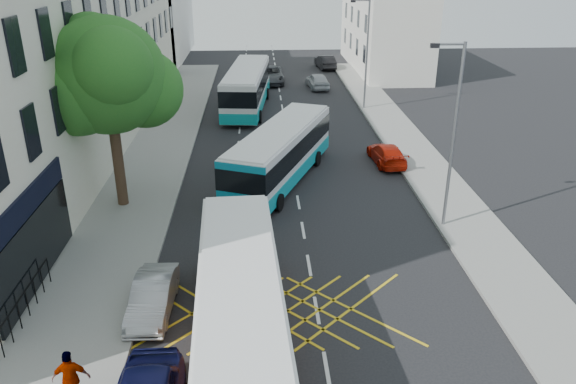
{
  "coord_description": "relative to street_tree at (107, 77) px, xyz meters",
  "views": [
    {
      "loc": [
        -1.86,
        -10.09,
        11.52
      ],
      "look_at": [
        -0.71,
        11.24,
        2.2
      ],
      "focal_mm": 35.0,
      "sensor_mm": 36.0,
      "label": 1
    }
  ],
  "objects": [
    {
      "name": "pavement_left",
      "position": [
        0.01,
        0.03,
        -6.22
      ],
      "size": [
        5.0,
        70.0,
        0.15
      ],
      "primitive_type": "cube",
      "color": "gray",
      "rests_on": "ground"
    },
    {
      "name": "pavement_right",
      "position": [
        16.01,
        0.03,
        -6.22
      ],
      "size": [
        3.0,
        70.0,
        0.15
      ],
      "primitive_type": "cube",
      "color": "gray",
      "rests_on": "ground"
    },
    {
      "name": "terrace_main",
      "position": [
        -5.49,
        9.52,
        0.46
      ],
      "size": [
        8.3,
        45.0,
        13.5
      ],
      "color": "beige",
      "rests_on": "ground"
    },
    {
      "name": "terrace_far",
      "position": [
        -5.49,
        40.03,
        -1.29
      ],
      "size": [
        8.0,
        20.0,
        10.0
      ],
      "primitive_type": "cube",
      "color": "silver",
      "rests_on": "ground"
    },
    {
      "name": "building_right",
      "position": [
        19.51,
        33.03,
        -2.29
      ],
      "size": [
        6.0,
        18.0,
        8.0
      ],
      "primitive_type": "cube",
      "color": "silver",
      "rests_on": "ground"
    },
    {
      "name": "street_tree",
      "position": [
        0.0,
        0.0,
        0.0
      ],
      "size": [
        6.3,
        5.7,
        8.8
      ],
      "color": "#382619",
      "rests_on": "pavement_left"
    },
    {
      "name": "lamp_near",
      "position": [
        14.71,
        -2.97,
        -1.68
      ],
      "size": [
        1.45,
        0.15,
        8.0
      ],
      "color": "slate",
      "rests_on": "pavement_right"
    },
    {
      "name": "lamp_far",
      "position": [
        14.71,
        17.03,
        -1.68
      ],
      "size": [
        1.45,
        0.15,
        8.0
      ],
      "color": "slate",
      "rests_on": "pavement_right"
    },
    {
      "name": "railings",
      "position": [
        -1.19,
        -9.67,
        -5.57
      ],
      "size": [
        0.08,
        5.6,
        1.14
      ],
      "primitive_type": null,
      "color": "black",
      "rests_on": "pavement_left"
    },
    {
      "name": "bus_near",
      "position": [
        5.97,
        -10.98,
        -4.72
      ],
      "size": [
        3.02,
        10.71,
        2.98
      ],
      "rotation": [
        0.0,
        0.0,
        0.05
      ],
      "color": "silver",
      "rests_on": "ground"
    },
    {
      "name": "bus_mid",
      "position": [
        7.74,
        2.81,
        -4.73
      ],
      "size": [
        6.25,
        10.68,
        2.96
      ],
      "rotation": [
        0.0,
        0.0,
        -0.39
      ],
      "color": "silver",
      "rests_on": "ground"
    },
    {
      "name": "bus_far",
      "position": [
        5.78,
        17.68,
        -4.61
      ],
      "size": [
        3.72,
        11.56,
        3.19
      ],
      "rotation": [
        0.0,
        0.0,
        -0.1
      ],
      "color": "silver",
      "rests_on": "ground"
    },
    {
      "name": "parked_car_silver",
      "position": [
        2.91,
        -8.74,
        -5.68
      ],
      "size": [
        1.38,
        3.72,
        1.22
      ],
      "primitive_type": "imported",
      "rotation": [
        0.0,
        0.0,
        -0.03
      ],
      "color": "#A3A5AA",
      "rests_on": "ground"
    },
    {
      "name": "red_hatchback",
      "position": [
        14.01,
        5.22,
        -5.72
      ],
      "size": [
        1.87,
        4.05,
        1.15
      ],
      "primitive_type": "imported",
      "rotation": [
        0.0,
        0.0,
        3.21
      ],
      "color": "#BA1B08",
      "rests_on": "ground"
    },
    {
      "name": "distant_car_grey",
      "position": [
        7.78,
        26.78,
        -5.56
      ],
      "size": [
        2.52,
        5.3,
        1.46
      ],
      "primitive_type": "imported",
      "rotation": [
        0.0,
        0.0,
        0.02
      ],
      "color": "#3D3F44",
      "rests_on": "ground"
    },
    {
      "name": "distant_car_silver",
      "position": [
        11.94,
        24.32,
        -5.61
      ],
      "size": [
        2.03,
        4.14,
        1.36
      ],
      "primitive_type": "imported",
      "rotation": [
        0.0,
        0.0,
        3.25
      ],
      "color": "#B0B4B8",
      "rests_on": "ground"
    },
    {
      "name": "distant_car_dark",
      "position": [
        13.65,
        33.19,
        -5.6
      ],
      "size": [
        1.95,
        4.32,
        1.38
      ],
      "primitive_type": "imported",
      "rotation": [
        0.0,
        0.0,
        3.26
      ],
      "color": "black",
      "rests_on": "ground"
    },
    {
      "name": "pedestrian_far",
      "position": [
        1.51,
        -13.06,
        -5.29
      ],
      "size": [
        1.03,
        0.48,
        1.71
      ],
      "primitive_type": "imported",
      "rotation": [
        0.0,
        0.0,
        3.2
      ],
      "color": "gray",
      "rests_on": "pavement_left"
    }
  ]
}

